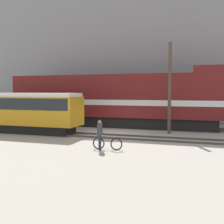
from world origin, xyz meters
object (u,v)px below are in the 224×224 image
object	(u,v)px
freight_locomotive	(115,100)
person	(100,132)
utility_pole_left	(170,88)
streetcar	(22,110)
bicycle	(107,144)

from	to	relation	value
freight_locomotive	person	distance (m)	11.00
freight_locomotive	person	size ratio (longest dim) A/B	11.97
utility_pole_left	streetcar	bearing A→B (deg)	-165.38
streetcar	utility_pole_left	world-z (taller)	utility_pole_left
streetcar	person	xyz separation A→B (m)	(8.56, -4.54, -0.81)
freight_locomotive	bicycle	xyz separation A→B (m)	(2.88, -10.43, -2.23)
bicycle	streetcar	bearing A→B (deg)	154.09
bicycle	utility_pole_left	bearing A→B (deg)	70.21
streetcar	bicycle	distance (m)	10.09
bicycle	utility_pole_left	xyz separation A→B (m)	(2.66, 7.39, 3.27)
streetcar	freight_locomotive	bearing A→B (deg)	44.89
bicycle	person	distance (m)	0.83
person	utility_pole_left	distance (m)	8.57
freight_locomotive	bicycle	world-z (taller)	freight_locomotive
freight_locomotive	bicycle	bearing A→B (deg)	-74.57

